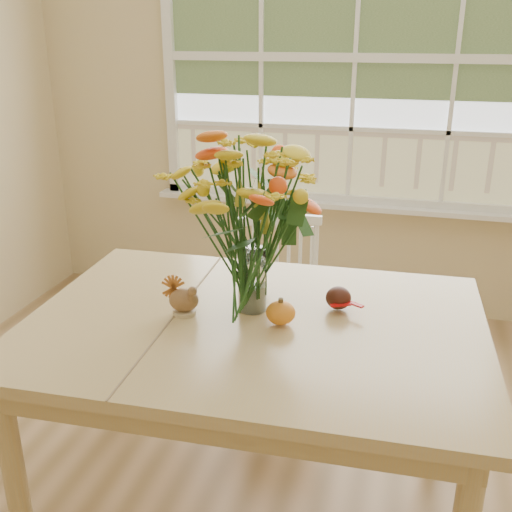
# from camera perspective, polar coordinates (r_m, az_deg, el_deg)

# --- Properties ---
(wall_back) EXTENTS (4.00, 0.02, 2.70)m
(wall_back) POSITION_cam_1_polar(r_m,az_deg,el_deg) (3.66, 9.31, 15.04)
(wall_back) COLOR beige
(wall_back) RESTS_ON floor
(window) EXTENTS (2.42, 0.12, 1.74)m
(window) POSITION_cam_1_polar(r_m,az_deg,el_deg) (3.61, 9.42, 17.85)
(window) COLOR silver
(window) RESTS_ON wall_back
(dining_table) EXTENTS (1.53, 1.12, 0.80)m
(dining_table) POSITION_cam_1_polar(r_m,az_deg,el_deg) (2.03, -0.15, -8.46)
(dining_table) COLOR tan
(dining_table) RESTS_ON floor
(windsor_chair) EXTENTS (0.51, 0.50, 0.88)m
(windsor_chair) POSITION_cam_1_polar(r_m,az_deg,el_deg) (2.83, 2.14, -4.49)
(windsor_chair) COLOR white
(windsor_chair) RESTS_ON floor
(flower_vase) EXTENTS (0.46, 0.46, 0.54)m
(flower_vase) POSITION_cam_1_polar(r_m,az_deg,el_deg) (1.94, -0.35, 3.62)
(flower_vase) COLOR white
(flower_vase) RESTS_ON dining_table
(pumpkin) EXTENTS (0.10, 0.10, 0.08)m
(pumpkin) POSITION_cam_1_polar(r_m,az_deg,el_deg) (1.95, 2.36, -5.53)
(pumpkin) COLOR orange
(pumpkin) RESTS_ON dining_table
(turkey_figurine) EXTENTS (0.11, 0.09, 0.13)m
(turkey_figurine) POSITION_cam_1_polar(r_m,az_deg,el_deg) (2.02, -6.89, -4.20)
(turkey_figurine) COLOR #CCB78C
(turkey_figurine) RESTS_ON dining_table
(dark_gourd) EXTENTS (0.13, 0.09, 0.08)m
(dark_gourd) POSITION_cam_1_polar(r_m,az_deg,el_deg) (2.06, 7.85, -4.08)
(dark_gourd) COLOR #38160F
(dark_gourd) RESTS_ON dining_table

